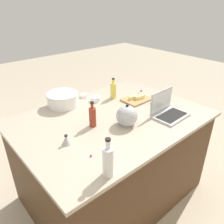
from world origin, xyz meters
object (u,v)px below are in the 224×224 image
(bottle_soy, at_px, (93,116))
(bottle_oil, at_px, (113,90))
(laptop, at_px, (167,111))
(bottle_vinegar, at_px, (108,161))
(kitchen_timer, at_px, (66,140))
(kettle, at_px, (127,116))
(butter_stick_right, at_px, (140,97))
(ramekin_medium, at_px, (95,99))
(cutting_board, at_px, (137,99))
(butter_stick_left, at_px, (133,97))
(ramekin_small, at_px, (84,96))
(mixing_bowl_large, at_px, (63,99))

(bottle_soy, bearing_deg, bottle_oil, -147.83)
(laptop, relative_size, bottle_vinegar, 1.22)
(kitchen_timer, bearing_deg, kettle, 170.18)
(butter_stick_right, distance_m, kitchen_timer, 0.98)
(bottle_vinegar, relative_size, butter_stick_right, 2.37)
(ramekin_medium, bearing_deg, kettle, 80.74)
(laptop, bearing_deg, bottle_vinegar, 14.22)
(cutting_board, xyz_separation_m, ramekin_medium, (0.33, -0.26, 0.01))
(ramekin_medium, bearing_deg, laptop, 114.23)
(butter_stick_left, relative_size, kitchen_timer, 1.43)
(bottle_oil, bearing_deg, ramekin_small, -44.26)
(ramekin_small, distance_m, ramekin_medium, 0.16)
(butter_stick_left, bearing_deg, bottle_vinegar, 36.14)
(bottle_soy, relative_size, bottle_oil, 1.01)
(butter_stick_left, bearing_deg, kitchen_timer, 13.10)
(bottle_soy, distance_m, ramekin_small, 0.61)
(laptop, xyz_separation_m, cutting_board, (-0.03, -0.40, -0.04))
(bottle_soy, bearing_deg, mixing_bowl_large, -91.27)
(bottle_vinegar, bearing_deg, butter_stick_right, -147.14)
(bottle_vinegar, distance_m, bottle_oil, 1.14)
(butter_stick_left, height_order, ramekin_medium, butter_stick_left)
(bottle_vinegar, xyz_separation_m, kitchen_timer, (0.02, -0.44, -0.07))
(kettle, bearing_deg, mixing_bowl_large, -72.39)
(bottle_vinegar, xyz_separation_m, butter_stick_right, (-0.94, -0.61, -0.07))
(butter_stick_left, bearing_deg, kettle, 37.48)
(ramekin_medium, bearing_deg, kitchen_timer, 36.66)
(mixing_bowl_large, distance_m, butter_stick_left, 0.71)
(bottle_soy, relative_size, cutting_board, 0.79)
(mixing_bowl_large, distance_m, bottle_vinegar, 1.06)
(butter_stick_right, bearing_deg, bottle_oil, -54.70)
(mixing_bowl_large, xyz_separation_m, ramekin_medium, (-0.30, 0.13, -0.05))
(bottle_vinegar, xyz_separation_m, bottle_oil, (-0.78, -0.83, -0.02))
(bottle_oil, distance_m, kitchen_timer, 0.90)
(bottle_vinegar, distance_m, kettle, 0.61)
(butter_stick_left, distance_m, ramekin_medium, 0.39)
(bottle_oil, distance_m, ramekin_small, 0.32)
(bottle_vinegar, bearing_deg, butter_stick_left, -143.86)
(bottle_soy, relative_size, bottle_vinegar, 0.84)
(laptop, height_order, kitchen_timer, laptop)
(mixing_bowl_large, height_order, bottle_oil, bottle_oil)
(mixing_bowl_large, height_order, butter_stick_right, mixing_bowl_large)
(cutting_board, bearing_deg, bottle_oil, -55.87)
(ramekin_small, bearing_deg, laptop, 111.83)
(bottle_oil, height_order, ramekin_medium, bottle_oil)
(bottle_soy, distance_m, bottle_oil, 0.60)
(ramekin_medium, bearing_deg, bottle_soy, 50.22)
(bottle_oil, bearing_deg, cutting_board, 124.13)
(butter_stick_left, bearing_deg, cutting_board, 137.55)
(cutting_board, xyz_separation_m, butter_stick_left, (0.02, -0.02, 0.03))
(bottle_vinegar, relative_size, kettle, 1.22)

